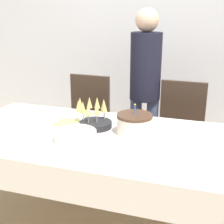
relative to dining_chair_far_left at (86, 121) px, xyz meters
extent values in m
cube|color=silver|center=(0.44, 0.94, 0.83)|extent=(8.00, 0.05, 2.70)
cube|color=silver|center=(0.44, -0.81, 0.21)|extent=(1.98, 0.95, 0.03)
cube|color=silver|center=(0.44, -0.81, 0.12)|extent=(2.01, 0.98, 0.21)
cylinder|color=#38281E|center=(-0.49, -0.39, -0.16)|extent=(0.06, 0.06, 0.72)
cube|color=#38281E|center=(0.00, -0.08, -0.09)|extent=(0.44, 0.44, 0.04)
cube|color=#38281E|center=(0.00, 0.11, 0.18)|extent=(0.40, 0.05, 0.50)
cylinder|color=#38281E|center=(0.17, -0.27, -0.32)|extent=(0.04, 0.04, 0.42)
cylinder|color=#38281E|center=(-0.19, -0.26, -0.32)|extent=(0.04, 0.04, 0.42)
cylinder|color=#38281E|center=(0.18, 0.09, -0.32)|extent=(0.04, 0.04, 0.42)
cylinder|color=#38281E|center=(-0.18, 0.10, -0.32)|extent=(0.04, 0.04, 0.42)
cube|color=#38281E|center=(0.89, -0.08, -0.09)|extent=(0.43, 0.43, 0.04)
cube|color=#38281E|center=(0.89, 0.11, 0.18)|extent=(0.40, 0.05, 0.50)
cylinder|color=#38281E|center=(1.06, -0.27, -0.32)|extent=(0.04, 0.04, 0.42)
cylinder|color=#38281E|center=(0.70, -0.26, -0.32)|extent=(0.04, 0.04, 0.42)
cylinder|color=#38281E|center=(1.07, 0.09, -0.32)|extent=(0.04, 0.04, 0.42)
cylinder|color=#38281E|center=(0.71, 0.10, -0.32)|extent=(0.04, 0.04, 0.42)
cylinder|color=silver|center=(0.65, -0.70, 0.29)|extent=(0.23, 0.23, 0.12)
cylinder|color=#4C3323|center=(0.65, -0.70, 0.35)|extent=(0.24, 0.24, 0.02)
cylinder|color=#3F72D8|center=(0.65, -0.70, 0.39)|extent=(0.01, 0.01, 0.06)
sphere|color=#F9CC4C|center=(0.65, -0.70, 0.43)|extent=(0.01, 0.01, 0.01)
cylinder|color=silver|center=(0.30, -0.61, 0.23)|extent=(0.29, 0.29, 0.01)
cylinder|color=silver|center=(0.40, -0.60, 0.24)|extent=(0.05, 0.05, 0.00)
cylinder|color=silver|center=(0.40, -0.60, 0.28)|extent=(0.01, 0.01, 0.08)
cone|color=#E0CC72|center=(0.40, -0.60, 0.37)|extent=(0.04, 0.04, 0.08)
cylinder|color=silver|center=(0.38, -0.56, 0.24)|extent=(0.05, 0.05, 0.00)
cylinder|color=silver|center=(0.38, -0.56, 0.28)|extent=(0.01, 0.01, 0.08)
cone|color=#E0CC72|center=(0.38, -0.56, 0.37)|extent=(0.04, 0.04, 0.08)
cylinder|color=silver|center=(0.31, -0.52, 0.24)|extent=(0.05, 0.05, 0.00)
cylinder|color=silver|center=(0.31, -0.52, 0.28)|extent=(0.01, 0.01, 0.08)
cone|color=#E0CC72|center=(0.31, -0.52, 0.37)|extent=(0.04, 0.04, 0.08)
cylinder|color=silver|center=(0.26, -0.53, 0.24)|extent=(0.05, 0.05, 0.00)
cylinder|color=silver|center=(0.26, -0.53, 0.28)|extent=(0.01, 0.01, 0.08)
cone|color=#E0CC72|center=(0.26, -0.53, 0.37)|extent=(0.04, 0.04, 0.08)
cylinder|color=silver|center=(0.20, -0.57, 0.24)|extent=(0.05, 0.05, 0.00)
cylinder|color=silver|center=(0.20, -0.57, 0.28)|extent=(0.01, 0.01, 0.08)
cone|color=#E0CC72|center=(0.20, -0.57, 0.37)|extent=(0.04, 0.04, 0.08)
cylinder|color=silver|center=(0.21, -0.64, 0.24)|extent=(0.05, 0.05, 0.00)
cylinder|color=silver|center=(0.21, -0.64, 0.28)|extent=(0.01, 0.01, 0.08)
cone|color=#E0CC72|center=(0.21, -0.64, 0.37)|extent=(0.04, 0.04, 0.08)
cylinder|color=silver|center=(0.26, -0.66, 0.24)|extent=(0.05, 0.05, 0.00)
cylinder|color=silver|center=(0.26, -0.66, 0.28)|extent=(0.01, 0.01, 0.08)
cone|color=#E0CC72|center=(0.26, -0.66, 0.37)|extent=(0.04, 0.04, 0.08)
cylinder|color=silver|center=(0.31, -0.70, 0.24)|extent=(0.05, 0.05, 0.00)
cylinder|color=silver|center=(0.31, -0.70, 0.28)|extent=(0.01, 0.01, 0.08)
cone|color=#E0CC72|center=(0.31, -0.70, 0.37)|extent=(0.04, 0.04, 0.08)
cylinder|color=silver|center=(0.37, -0.67, 0.24)|extent=(0.05, 0.05, 0.00)
cylinder|color=silver|center=(0.37, -0.67, 0.28)|extent=(0.01, 0.01, 0.08)
cone|color=#E0CC72|center=(0.37, -0.67, 0.37)|extent=(0.04, 0.04, 0.08)
cylinder|color=silver|center=(0.32, -0.93, 0.23)|extent=(0.27, 0.27, 0.01)
cylinder|color=silver|center=(0.32, -0.93, 0.24)|extent=(0.27, 0.27, 0.01)
cylinder|color=silver|center=(0.32, -0.93, 0.25)|extent=(0.27, 0.27, 0.01)
cylinder|color=silver|center=(0.32, -0.93, 0.25)|extent=(0.27, 0.27, 0.01)
cylinder|color=silver|center=(0.32, -0.93, 0.26)|extent=(0.27, 0.27, 0.01)
cylinder|color=silver|center=(0.32, -0.93, 0.27)|extent=(0.27, 0.27, 0.01)
cylinder|color=silver|center=(0.32, -0.93, 0.27)|extent=(0.27, 0.27, 0.01)
cylinder|color=silver|center=(0.32, -0.93, 0.28)|extent=(0.27, 0.27, 0.01)
cylinder|color=silver|center=(0.32, -0.93, 0.29)|extent=(0.27, 0.27, 0.01)
cylinder|color=black|center=(0.36, -0.67, 0.23)|extent=(0.23, 0.23, 0.01)
cylinder|color=black|center=(0.36, -0.67, 0.24)|extent=(0.23, 0.23, 0.01)
cylinder|color=black|center=(0.36, -0.67, 0.25)|extent=(0.23, 0.23, 0.01)
cylinder|color=black|center=(0.36, -0.67, 0.25)|extent=(0.23, 0.23, 0.01)
cylinder|color=black|center=(0.36, -0.67, 0.26)|extent=(0.23, 0.23, 0.01)
cylinder|color=black|center=(0.36, -0.67, 0.27)|extent=(0.23, 0.23, 0.01)
cube|color=silver|center=(0.71, -0.88, 0.23)|extent=(0.30, 0.07, 0.00)
cube|color=silver|center=(0.18, -0.83, 0.24)|extent=(0.17, 0.07, 0.02)
cube|color=#E0D166|center=(0.13, -0.66, 0.23)|extent=(0.15, 0.15, 0.01)
cylinder|color=#3F4C72|center=(0.46, 0.14, -0.14)|extent=(0.11, 0.11, 0.76)
cylinder|color=#3F4C72|center=(0.62, 0.14, -0.14)|extent=(0.11, 0.11, 0.76)
cylinder|color=black|center=(0.54, 0.14, 0.54)|extent=(0.28, 0.28, 0.60)
sphere|color=#D8B293|center=(0.54, 0.14, 0.94)|extent=(0.21, 0.21, 0.21)
camera|label=1|loc=(1.10, -2.62, 1.02)|focal=50.00mm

